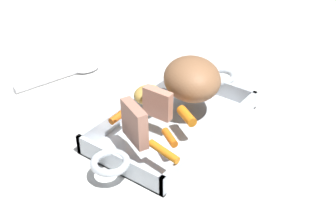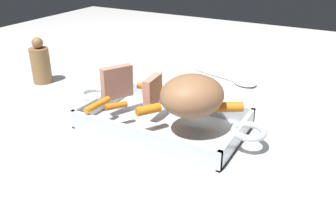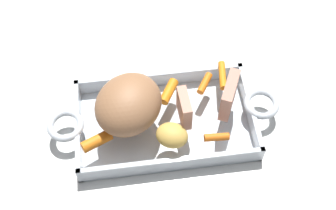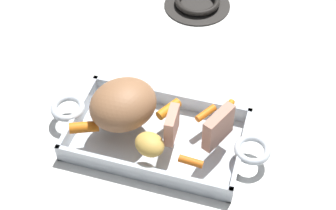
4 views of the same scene
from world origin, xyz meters
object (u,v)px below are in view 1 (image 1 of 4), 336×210
(pork_roast, at_px, (194,79))
(potato_whole, at_px, (148,94))
(roast_slice_thick, at_px, (158,103))
(serving_spoon, at_px, (68,73))
(baby_carrot_short, at_px, (189,73))
(roasting_dish, at_px, (173,123))
(baby_carrot_northeast, at_px, (119,116))
(baby_carrot_center_left, at_px, (187,116))
(baby_carrot_southeast, at_px, (170,138))
(baby_carrot_northwest, at_px, (164,151))
(roast_slice_outer, at_px, (133,123))

(pork_roast, bearing_deg, potato_whole, 137.71)
(roast_slice_thick, xyz_separation_m, serving_spoon, (0.07, 0.33, -0.07))
(roast_slice_thick, height_order, baby_carrot_short, roast_slice_thick)
(potato_whole, bearing_deg, roasting_dish, -85.19)
(baby_carrot_northeast, xyz_separation_m, serving_spoon, (0.12, 0.28, -0.05))
(roasting_dish, distance_m, baby_carrot_center_left, 0.06)
(baby_carrot_southeast, bearing_deg, baby_carrot_short, 25.50)
(roast_slice_thick, relative_size, baby_carrot_short, 1.06)
(baby_carrot_northeast, height_order, potato_whole, potato_whole)
(baby_carrot_northeast, bearing_deg, baby_carrot_northwest, -105.48)
(baby_carrot_northeast, bearing_deg, roast_slice_outer, -117.07)
(pork_roast, bearing_deg, roast_slice_outer, 177.73)
(baby_carrot_center_left, distance_m, baby_carrot_short, 0.17)
(potato_whole, bearing_deg, pork_roast, -42.29)
(baby_carrot_northwest, bearing_deg, serving_spoon, 69.05)
(roasting_dish, relative_size, baby_carrot_southeast, 9.53)
(baby_carrot_center_left, bearing_deg, roast_slice_thick, 111.80)
(baby_carrot_southeast, xyz_separation_m, serving_spoon, (0.12, 0.40, -0.05))
(baby_carrot_short, relative_size, potato_whole, 0.96)
(roast_slice_thick, distance_m, baby_carrot_northwest, 0.13)
(baby_carrot_northwest, bearing_deg, baby_carrot_northeast, 74.52)
(roast_slice_thick, xyz_separation_m, baby_carrot_northwest, (-0.09, -0.08, -0.02))
(roasting_dish, distance_m, baby_carrot_northeast, 0.12)
(baby_carrot_northwest, xyz_separation_m, serving_spoon, (0.16, 0.41, -0.05))
(pork_roast, relative_size, baby_carrot_short, 2.36)
(baby_carrot_northeast, height_order, baby_carrot_southeast, same)
(serving_spoon, bearing_deg, baby_carrot_short, -55.00)
(baby_carrot_northeast, height_order, baby_carrot_northwest, same)
(roast_slice_outer, height_order, baby_carrot_center_left, roast_slice_outer)
(pork_roast, distance_m, roast_slice_outer, 0.19)
(roast_slice_outer, bearing_deg, baby_carrot_southeast, -57.99)
(baby_carrot_northeast, distance_m, potato_whole, 0.08)
(roasting_dish, height_order, baby_carrot_northwest, baby_carrot_northwest)
(roasting_dish, xyz_separation_m, baby_carrot_center_left, (-0.01, -0.04, 0.04))
(baby_carrot_northwest, relative_size, baby_carrot_short, 1.17)
(roasting_dish, bearing_deg, baby_carrot_northwest, -151.44)
(baby_carrot_northeast, height_order, baby_carrot_short, baby_carrot_short)
(roasting_dish, xyz_separation_m, potato_whole, (-0.01, 0.06, 0.05))
(roast_slice_thick, bearing_deg, baby_carrot_short, 12.74)
(pork_roast, distance_m, baby_carrot_northeast, 0.18)
(pork_roast, height_order, baby_carrot_northwest, pork_roast)
(roasting_dish, distance_m, serving_spoon, 0.35)
(roast_slice_outer, bearing_deg, baby_carrot_northwest, -93.24)
(roasting_dish, relative_size, roast_slice_outer, 6.17)
(baby_carrot_southeast, bearing_deg, baby_carrot_northeast, 90.38)
(baby_carrot_short, distance_m, potato_whole, 0.14)
(roast_slice_thick, height_order, baby_carrot_center_left, roast_slice_thick)
(roasting_dish, bearing_deg, pork_roast, -4.08)
(roast_slice_thick, distance_m, baby_carrot_southeast, 0.09)
(roast_slice_thick, relative_size, baby_carrot_northwest, 0.91)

